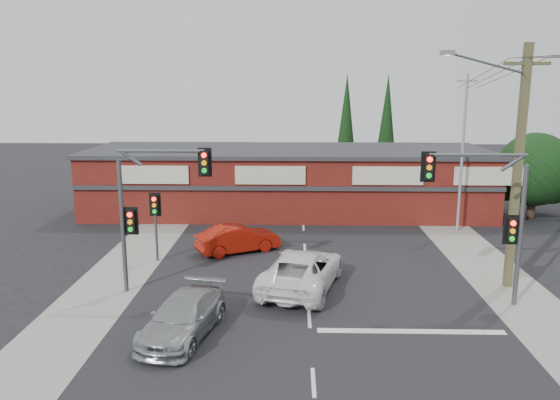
{
  "coord_description": "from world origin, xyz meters",
  "views": [
    {
      "loc": [
        -0.6,
        -19.15,
        8.39
      ],
      "look_at": [
        -1.16,
        3.0,
        3.7
      ],
      "focal_mm": 35.0,
      "sensor_mm": 36.0,
      "label": 1
    }
  ],
  "objects_px": {
    "white_suv": "(302,270)",
    "silver_suv": "(183,317)",
    "red_sedan": "(238,239)",
    "shop_building": "(288,180)",
    "utility_pole": "(515,160)"
  },
  "relations": [
    {
      "from": "silver_suv",
      "to": "white_suv",
      "type": "bearing_deg",
      "value": 59.44
    },
    {
      "from": "white_suv",
      "to": "utility_pole",
      "type": "distance_m",
      "value": 9.76
    },
    {
      "from": "silver_suv",
      "to": "utility_pole",
      "type": "height_order",
      "value": "utility_pole"
    },
    {
      "from": "white_suv",
      "to": "silver_suv",
      "type": "bearing_deg",
      "value": 62.33
    },
    {
      "from": "white_suv",
      "to": "red_sedan",
      "type": "distance_m",
      "value": 5.93
    },
    {
      "from": "red_sedan",
      "to": "utility_pole",
      "type": "relative_size",
      "value": 0.43
    },
    {
      "from": "white_suv",
      "to": "silver_suv",
      "type": "relative_size",
      "value": 1.24
    },
    {
      "from": "utility_pole",
      "to": "red_sedan",
      "type": "bearing_deg",
      "value": 158.8
    },
    {
      "from": "red_sedan",
      "to": "white_suv",
      "type": "bearing_deg",
      "value": -175.43
    },
    {
      "from": "red_sedan",
      "to": "shop_building",
      "type": "bearing_deg",
      "value": -42.32
    },
    {
      "from": "silver_suv",
      "to": "red_sedan",
      "type": "relative_size",
      "value": 1.1
    },
    {
      "from": "red_sedan",
      "to": "shop_building",
      "type": "distance_m",
      "value": 9.84
    },
    {
      "from": "white_suv",
      "to": "utility_pole",
      "type": "bearing_deg",
      "value": -162.61
    },
    {
      "from": "white_suv",
      "to": "silver_suv",
      "type": "distance_m",
      "value": 6.09
    },
    {
      "from": "white_suv",
      "to": "shop_building",
      "type": "xyz_separation_m",
      "value": [
        -0.76,
        14.43,
        1.33
      ]
    }
  ]
}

